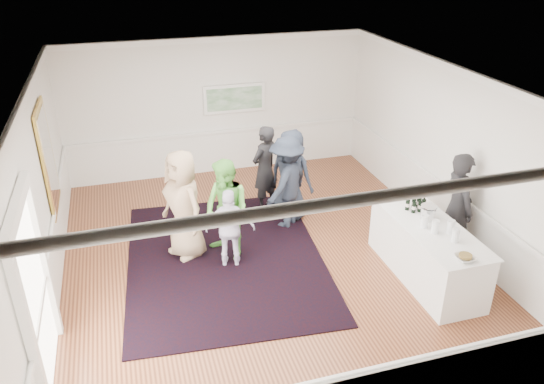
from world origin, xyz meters
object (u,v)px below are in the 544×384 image
object	(u,v)px
bartender	(457,207)
guest_navy	(291,175)
guest_tan	(183,205)
guest_green	(227,210)
guest_lilac	(230,229)
serving_table	(426,251)
nut_bowl	(465,257)
guest_dark_b	(265,169)
guest_dark_a	(287,182)
ice_bucket	(428,213)

from	to	relation	value
bartender	guest_navy	world-z (taller)	bartender
guest_tan	guest_green	world-z (taller)	guest_tan
guest_green	guest_navy	world-z (taller)	guest_navy
guest_lilac	guest_tan	bearing A→B (deg)	-24.83
serving_table	guest_green	xyz separation A→B (m)	(-3.03, 1.57, 0.42)
bartender	nut_bowl	bearing A→B (deg)	153.23
serving_table	guest_lilac	distance (m)	3.30
bartender	guest_lilac	size ratio (longest dim) A/B	1.38
guest_dark_b	guest_green	bearing A→B (deg)	19.92
serving_table	nut_bowl	bearing A→B (deg)	-93.22
guest_navy	nut_bowl	distance (m)	3.93
guest_navy	guest_green	bearing A→B (deg)	81.84
serving_table	guest_navy	size ratio (longest dim) A/B	1.32
serving_table	guest_tan	size ratio (longest dim) A/B	1.23
guest_lilac	guest_navy	world-z (taller)	guest_navy
guest_tan	guest_dark_b	distance (m)	2.23
guest_lilac	nut_bowl	xyz separation A→B (m)	(2.98, -2.29, 0.31)
guest_tan	nut_bowl	bearing A→B (deg)	25.62
guest_navy	guest_tan	bearing A→B (deg)	66.54
serving_table	guest_green	distance (m)	3.44
guest_dark_a	guest_tan	bearing A→B (deg)	-26.86
bartender	guest_lilac	distance (m)	3.93
ice_bucket	serving_table	bearing A→B (deg)	-107.00
bartender	nut_bowl	xyz separation A→B (m)	(-0.84, -1.43, 0.04)
guest_lilac	guest_navy	xyz separation A→B (m)	(1.54, 1.36, 0.21)
guest_dark_a	nut_bowl	distance (m)	3.74
guest_lilac	guest_dark_b	distance (m)	2.17
bartender	guest_lilac	world-z (taller)	bartender
nut_bowl	guest_dark_b	bearing A→B (deg)	114.12
guest_tan	nut_bowl	xyz separation A→B (m)	(3.68, -2.86, 0.04)
bartender	guest_tan	world-z (taller)	guest_tan
ice_bucket	nut_bowl	distance (m)	1.22
bartender	guest_dark_a	world-z (taller)	bartender
guest_tan	guest_lilac	xyz separation A→B (m)	(0.70, -0.57, -0.28)
bartender	guest_green	distance (m)	3.99
guest_tan	guest_green	distance (m)	0.76
serving_table	guest_dark_a	bearing A→B (deg)	125.65
guest_tan	serving_table	bearing A→B (deg)	37.27
guest_tan	guest_dark_b	bearing A→B (deg)	98.41
serving_table	bartender	size ratio (longest dim) A/B	1.23
ice_bucket	nut_bowl	xyz separation A→B (m)	(-0.12, -1.21, -0.08)
serving_table	bartender	distance (m)	1.01
guest_lilac	guest_green	bearing A→B (deg)	-76.59
serving_table	guest_green	size ratio (longest dim) A/B	1.34
serving_table	bartender	bearing A→B (deg)	27.60
bartender	guest_dark_b	world-z (taller)	bartender
guest_dark_b	ice_bucket	xyz separation A→B (m)	(1.97, -2.93, 0.20)
guest_tan	guest_lilac	size ratio (longest dim) A/B	1.38
guest_tan	guest_green	xyz separation A→B (m)	(0.70, -0.27, -0.08)
guest_lilac	nut_bowl	bearing A→B (deg)	156.80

